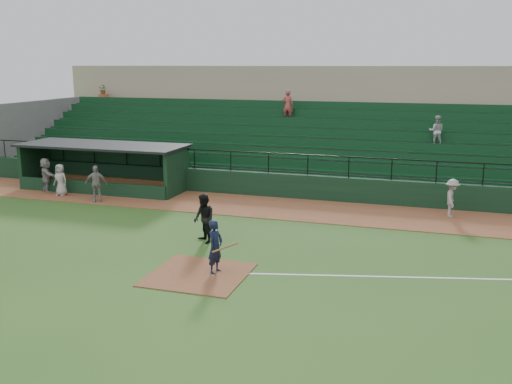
% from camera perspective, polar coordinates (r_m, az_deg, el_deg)
% --- Properties ---
extents(ground, '(90.00, 90.00, 0.00)m').
position_cam_1_polar(ground, '(19.12, -4.58, -7.25)').
color(ground, '#2A5019').
rests_on(ground, ground).
extents(warning_track, '(40.00, 4.00, 0.03)m').
position_cam_1_polar(warning_track, '(26.37, 1.97, -1.57)').
color(warning_track, brown).
rests_on(warning_track, ground).
extents(home_plate_dirt, '(3.00, 3.00, 0.03)m').
position_cam_1_polar(home_plate_dirt, '(18.25, -5.77, -8.21)').
color(home_plate_dirt, brown).
rests_on(home_plate_dirt, ground).
extents(foul_line, '(17.49, 4.44, 0.01)m').
position_cam_1_polar(foul_line, '(19.00, 20.13, -8.13)').
color(foul_line, white).
rests_on(foul_line, ground).
extents(stadium_structure, '(38.00, 13.08, 6.40)m').
position_cam_1_polar(stadium_structure, '(34.04, 5.88, 5.53)').
color(stadium_structure, black).
rests_on(stadium_structure, ground).
extents(dugout, '(8.90, 3.20, 2.42)m').
position_cam_1_polar(dugout, '(31.43, -14.60, 2.80)').
color(dugout, black).
rests_on(dugout, ground).
extents(batter_at_plate, '(1.05, 0.72, 1.74)m').
position_cam_1_polar(batter_at_plate, '(18.08, -4.09, -5.50)').
color(batter_at_plate, black).
rests_on(batter_at_plate, ground).
extents(umpire, '(1.12, 1.12, 1.83)m').
position_cam_1_polar(umpire, '(21.18, -5.23, -2.67)').
color(umpire, black).
rests_on(umpire, ground).
extents(runner, '(0.64, 1.10, 1.68)m').
position_cam_1_polar(runner, '(25.89, 19.04, -0.60)').
color(runner, gray).
rests_on(runner, warning_track).
extents(dugout_player_a, '(1.12, 0.82, 1.76)m').
position_cam_1_polar(dugout_player_a, '(28.36, -15.74, 0.83)').
color(dugout_player_a, gray).
rests_on(dugout_player_a, warning_track).
extents(dugout_player_b, '(0.83, 0.59, 1.60)m').
position_cam_1_polar(dugout_player_b, '(30.24, -19.00, 1.17)').
color(dugout_player_b, '#ABA6A0').
rests_on(dugout_player_b, warning_track).
extents(dugout_player_c, '(1.61, 1.45, 1.78)m').
position_cam_1_polar(dugout_player_c, '(31.32, -20.28, 1.62)').
color(dugout_player_c, gray).
rests_on(dugout_player_c, warning_track).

